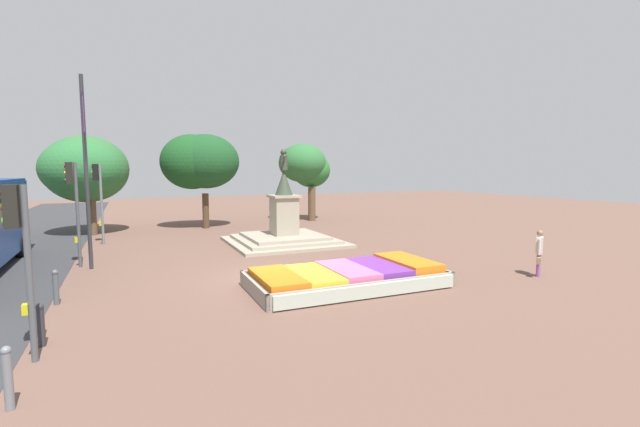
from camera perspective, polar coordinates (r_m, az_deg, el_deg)
ground_plane at (r=14.83m, az=-5.92°, el=-8.54°), size 93.39×93.39×0.00m
flower_planter at (r=13.72m, az=3.94°, el=-8.46°), size 6.18×3.10×0.68m
statue_monument at (r=21.49m, az=-4.79°, el=-2.11°), size 5.34×5.34×4.70m
traffic_light_near_crossing at (r=9.72m, az=-35.13°, el=-3.04°), size 0.41×0.29×3.41m
traffic_light_mid_block at (r=18.38m, az=-30.02°, el=2.05°), size 0.42×0.31×3.96m
traffic_light_far_corner at (r=23.42m, az=-27.43°, el=2.83°), size 0.41×0.29×3.96m
banner_pole at (r=17.78m, az=-28.75°, el=5.38°), size 0.15×0.75×7.07m
pedestrian_with_handbag at (r=16.61m, az=27.18°, el=-4.42°), size 0.61×0.53×1.61m
kerb_bollard_south at (r=8.45m, az=-36.19°, el=-17.15°), size 0.15×0.15×1.02m
kerb_bollard_mid_a at (r=10.87m, az=-33.19°, el=-12.20°), size 0.16×0.16×0.92m
kerb_bollard_mid_b at (r=13.84m, az=-31.77°, el=-8.25°), size 0.16×0.16×0.98m
park_tree_far_left at (r=31.43m, az=-1.92°, el=6.33°), size 3.84×3.68×5.56m
park_tree_behind_statue at (r=28.20m, az=-15.80°, el=6.65°), size 4.85×3.81×5.92m
park_tree_far_right at (r=27.83m, az=-28.88°, el=5.22°), size 4.63×4.85×5.62m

